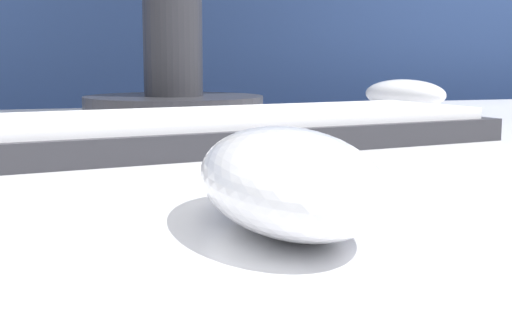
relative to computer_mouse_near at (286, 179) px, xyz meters
name	(u,v)px	position (x,y,z in m)	size (l,w,h in m)	color
partition_panel	(117,275)	(0.02, 0.78, -0.27)	(5.00, 0.03, 1.01)	navy
computer_mouse_near	(286,179)	(0.00, 0.00, 0.00)	(0.07, 0.12, 0.04)	white
keyboard	(190,131)	(0.02, 0.23, -0.01)	(0.45, 0.19, 0.02)	#28282D
computer_mouse_far	(405,94)	(0.33, 0.52, 0.00)	(0.10, 0.12, 0.03)	silver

